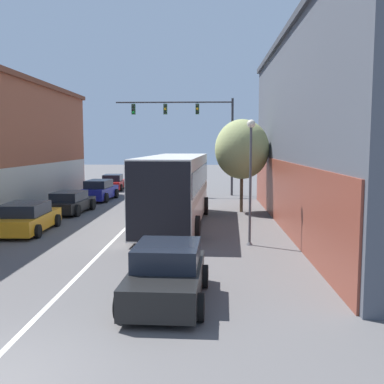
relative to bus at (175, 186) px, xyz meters
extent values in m
cube|color=silver|center=(-2.31, 0.86, -1.91)|extent=(0.14, 44.21, 0.01)
cube|color=#B7B2A3|center=(-8.86, 0.59, -0.54)|extent=(0.24, 28.62, 2.76)
cube|color=#4C515B|center=(9.21, -0.65, 2.72)|extent=(8.03, 22.68, 9.27)
cube|color=brown|center=(5.24, -0.65, -0.32)|extent=(0.24, 22.23, 3.20)
cube|color=#393D44|center=(9.21, -0.65, 7.20)|extent=(8.35, 22.91, 0.30)
cube|color=silver|center=(0.00, 0.02, -0.10)|extent=(3.04, 10.83, 3.19)
cube|color=black|center=(0.00, 0.02, 0.48)|extent=(3.08, 10.62, 1.02)
cube|color=beige|center=(0.00, 0.02, -0.35)|extent=(3.07, 10.72, 0.32)
cube|color=black|center=(-0.25, -5.32, -0.10)|extent=(2.48, 0.18, 3.07)
cylinder|color=black|center=(-1.14, 3.40, -1.42)|extent=(0.35, 1.01, 1.00)
cylinder|color=black|center=(1.45, 3.28, -1.42)|extent=(0.35, 1.01, 1.00)
cylinder|color=black|center=(-1.45, -3.24, -1.42)|extent=(0.35, 1.01, 1.00)
cylinder|color=black|center=(1.14, -3.36, -1.42)|extent=(0.35, 1.01, 1.00)
cube|color=black|center=(0.60, -10.96, -1.39)|extent=(1.88, 3.93, 0.71)
cube|color=black|center=(0.61, -10.73, -0.75)|extent=(1.67, 2.07, 0.56)
cylinder|color=black|center=(-0.26, -9.73, -1.60)|extent=(0.24, 0.65, 0.64)
cylinder|color=black|center=(1.55, -9.79, -1.60)|extent=(0.24, 0.65, 0.64)
cylinder|color=black|center=(-0.34, -12.13, -1.60)|extent=(0.24, 0.65, 0.64)
cylinder|color=black|center=(1.47, -12.19, -1.60)|extent=(0.24, 0.65, 0.64)
cube|color=orange|center=(-6.63, -2.11, -1.43)|extent=(1.97, 4.49, 0.66)
cube|color=black|center=(-6.62, -2.33, -0.83)|extent=(1.76, 2.36, 0.53)
cylinder|color=black|center=(-7.62, -0.77, -1.62)|extent=(0.24, 0.60, 0.59)
cylinder|color=black|center=(-5.72, -0.70, -1.62)|extent=(0.24, 0.60, 0.59)
cylinder|color=black|center=(-5.64, -3.45, -1.62)|extent=(0.24, 0.60, 0.59)
cube|color=navy|center=(-6.15, 9.59, -1.37)|extent=(1.85, 4.48, 0.73)
cube|color=black|center=(-6.17, 9.37, -0.73)|extent=(1.61, 2.36, 0.54)
cylinder|color=black|center=(-6.93, 11.00, -1.58)|extent=(0.26, 0.69, 0.68)
cylinder|color=black|center=(-5.24, 10.91, -1.58)|extent=(0.26, 0.69, 0.68)
cylinder|color=black|center=(-7.07, 8.28, -1.58)|extent=(0.26, 0.69, 0.68)
cylinder|color=black|center=(-5.38, 8.19, -1.58)|extent=(0.26, 0.69, 0.68)
cube|color=red|center=(-6.71, 16.74, -1.43)|extent=(1.85, 4.14, 0.63)
cube|color=black|center=(-6.70, 16.53, -0.83)|extent=(1.61, 2.19, 0.56)
cylinder|color=black|center=(-7.62, 17.94, -1.60)|extent=(0.26, 0.65, 0.63)
cylinder|color=black|center=(-5.94, 18.04, -1.60)|extent=(0.26, 0.65, 0.63)
cylinder|color=black|center=(-7.48, 15.43, -1.60)|extent=(0.26, 0.65, 0.63)
cylinder|color=black|center=(-5.79, 15.53, -1.60)|extent=(0.26, 0.65, 0.63)
cube|color=black|center=(-6.39, 3.60, -1.44)|extent=(1.94, 4.30, 0.57)
cube|color=black|center=(-6.41, 3.39, -0.90)|extent=(1.68, 2.28, 0.51)
cylinder|color=black|center=(-7.17, 4.95, -1.58)|extent=(0.26, 0.69, 0.68)
cylinder|color=black|center=(-5.44, 4.84, -1.58)|extent=(0.26, 0.69, 0.68)
cylinder|color=black|center=(-7.34, 2.35, -1.58)|extent=(0.26, 0.69, 0.68)
cylinder|color=black|center=(-5.61, 2.24, -1.58)|extent=(0.26, 0.69, 0.68)
cylinder|color=#333338|center=(3.44, 12.97, 1.83)|extent=(0.18, 0.18, 7.50)
cylinder|color=#333338|center=(-1.06, 12.97, 5.28)|extent=(9.00, 0.12, 0.12)
cube|color=#234723|center=(0.74, 12.97, 4.76)|extent=(0.28, 0.24, 0.80)
sphere|color=black|center=(0.74, 12.82, 5.01)|extent=(0.18, 0.18, 0.18)
sphere|color=orange|center=(0.74, 12.82, 4.76)|extent=(0.18, 0.18, 0.18)
sphere|color=black|center=(0.74, 12.82, 4.51)|extent=(0.18, 0.18, 0.18)
cube|color=#234723|center=(-1.73, 12.97, 4.76)|extent=(0.28, 0.24, 0.80)
sphere|color=black|center=(-1.73, 12.82, 5.01)|extent=(0.18, 0.18, 0.18)
sphere|color=orange|center=(-1.73, 12.82, 4.76)|extent=(0.18, 0.18, 0.18)
sphere|color=black|center=(-1.73, 12.82, 4.51)|extent=(0.18, 0.18, 0.18)
cube|color=#234723|center=(-4.21, 12.97, 4.76)|extent=(0.28, 0.24, 0.80)
sphere|color=black|center=(-4.21, 12.82, 5.01)|extent=(0.18, 0.18, 0.18)
sphere|color=black|center=(-4.21, 12.82, 4.76)|extent=(0.18, 0.18, 0.18)
sphere|color=green|center=(-4.21, 12.82, 4.51)|extent=(0.18, 0.18, 0.18)
cone|color=#47474C|center=(3.29, -4.41, -1.82)|extent=(0.26, 0.26, 0.20)
cylinder|color=#47474C|center=(3.29, -4.41, 0.42)|extent=(0.10, 0.10, 4.67)
sphere|color=#EFE5CC|center=(3.29, -4.41, 2.86)|extent=(0.32, 0.32, 0.32)
cylinder|color=brown|center=(3.58, 4.39, -0.74)|extent=(0.19, 0.19, 2.35)
ellipsoid|color=#99A366|center=(3.58, 4.39, 1.78)|extent=(3.16, 2.85, 3.48)
camera|label=1|loc=(1.68, -22.01, 2.08)|focal=42.00mm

